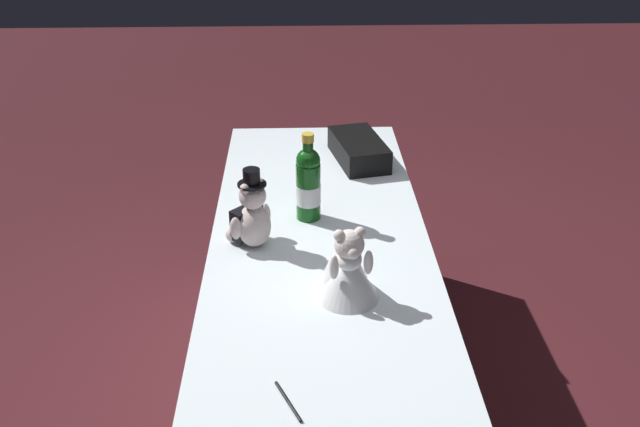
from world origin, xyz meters
The scene contains 7 objects.
ground_plane centered at (0.00, 0.00, 0.00)m, with size 12.00×12.00×0.00m, color #47191E.
reception_table centered at (0.00, 0.00, 0.36)m, with size 2.03×0.73×0.73m, color white.
teddy_bear_groom centered at (-0.01, 0.22, 0.83)m, with size 0.16×0.15×0.27m.
teddy_bear_bride centered at (-0.31, -0.07, 0.82)m, with size 0.23×0.19×0.23m.
champagne_bottle centered at (0.16, 0.04, 0.86)m, with size 0.09×0.09×0.32m.
signing_pen centered at (-0.76, 0.10, 0.73)m, with size 0.14×0.07×0.01m.
gift_case_black centered at (0.64, -0.18, 0.77)m, with size 0.37×0.24×0.10m.
Camera 1 is at (-2.02, 0.07, 1.92)m, focal length 39.54 mm.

